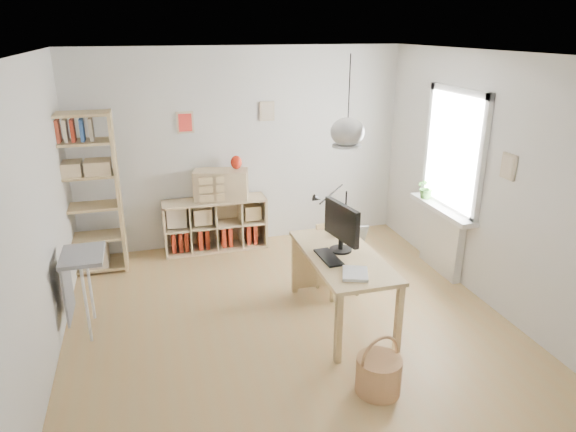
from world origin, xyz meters
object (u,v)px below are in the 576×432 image
object	(u,v)px
desk	(342,263)
drawer_chest	(221,185)
chair	(336,254)
monitor	(342,225)
cube_shelf	(214,228)
storage_chest	(354,261)
tall_bookshelf	(84,188)

from	to	relation	value
desk	drawer_chest	size ratio (longest dim) A/B	2.11
chair	monitor	distance (m)	0.79
cube_shelf	drawer_chest	world-z (taller)	drawer_chest
cube_shelf	storage_chest	size ratio (longest dim) A/B	2.24
tall_bookshelf	monitor	world-z (taller)	tall_bookshelf
drawer_chest	cube_shelf	bearing A→B (deg)	177.22
tall_bookshelf	chair	xyz separation A→B (m)	(2.76, -1.34, -0.63)
desk	chair	world-z (taller)	chair
desk	chair	bearing A→B (deg)	74.42
chair	storage_chest	world-z (taller)	chair
desk	tall_bookshelf	distance (m)	3.27
storage_chest	monitor	xyz separation A→B (m)	(-0.52, -0.82, 0.85)
desk	storage_chest	distance (m)	1.15
storage_chest	drawer_chest	world-z (taller)	drawer_chest
storage_chest	monitor	bearing A→B (deg)	-119.85
cube_shelf	monitor	distance (m)	2.49
cube_shelf	monitor	size ratio (longest dim) A/B	2.41
desk	monitor	size ratio (longest dim) A/B	2.58
desk	cube_shelf	world-z (taller)	desk
tall_bookshelf	drawer_chest	size ratio (longest dim) A/B	2.81
monitor	cube_shelf	bearing A→B (deg)	105.12
tall_bookshelf	drawer_chest	distance (m)	1.72
tall_bookshelf	storage_chest	xyz separation A→B (m)	(3.12, -1.04, -0.90)
monitor	chair	bearing A→B (deg)	62.51
drawer_chest	desk	bearing A→B (deg)	-52.62
desk	drawer_chest	xyz separation A→B (m)	(-0.90, 2.19, 0.27)
tall_bookshelf	cube_shelf	bearing A→B (deg)	10.19
cube_shelf	chair	size ratio (longest dim) A/B	1.73
storage_chest	monitor	world-z (taller)	monitor
monitor	storage_chest	bearing A→B (deg)	47.21
cube_shelf	storage_chest	world-z (taller)	cube_shelf
desk	monitor	bearing A→B (deg)	82.03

